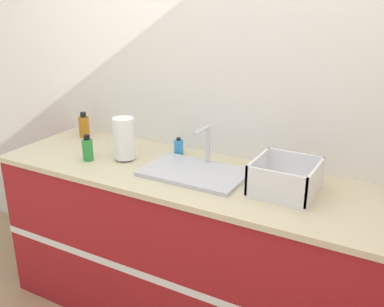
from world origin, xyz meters
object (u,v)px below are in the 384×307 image
dish_rack (285,181)px  bottle_green (88,149)px  sink (194,171)px  paper_towel_roll (124,139)px  bottle_amber (84,126)px  soap_dispenser (179,147)px

dish_rack → bottle_green: 1.08m
sink → bottle_green: size_ratio=3.58×
paper_towel_roll → bottle_amber: (-0.47, 0.20, -0.05)m
dish_rack → soap_dispenser: 0.70m
sink → dish_rack: size_ratio=1.82×
paper_towel_roll → soap_dispenser: (0.22, 0.20, -0.07)m
soap_dispenser → bottle_green: bearing=-141.5°
dish_rack → bottle_green: size_ratio=1.96×
dish_rack → soap_dispenser: size_ratio=2.76×
paper_towel_roll → soap_dispenser: size_ratio=2.29×
bottle_green → bottle_amber: 0.43m
bottle_amber → soap_dispenser: 0.69m
dish_rack → paper_towel_roll: bearing=-178.8°
dish_rack → bottle_green: (-1.07, -0.13, 0.01)m
sink → bottle_amber: sink is taller
bottle_green → soap_dispenser: (0.39, 0.31, -0.02)m
paper_towel_roll → dish_rack: bearing=1.2°
sink → bottle_amber: bearing=168.1°
sink → paper_towel_roll: (-0.43, -0.01, 0.10)m
dish_rack → bottle_amber: bearing=172.6°
sink → bottle_amber: (-0.90, 0.19, 0.05)m
sink → paper_towel_roll: paper_towel_roll is taller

